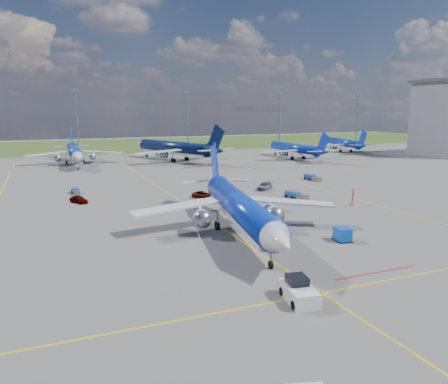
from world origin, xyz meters
name	(u,v)px	position (x,y,z in m)	size (l,w,h in m)	color
ground	(231,234)	(0.00, 0.00, 0.00)	(400.00, 400.00, 0.00)	#525250
grass_strip	(95,146)	(0.00, 150.00, 0.00)	(400.00, 80.00, 0.01)	#2D4719
taxiway_lines	(173,196)	(0.17, 27.70, 0.01)	(60.25, 160.00, 0.02)	gold
floodlight_masts	(135,119)	(10.00, 110.00, 12.56)	(202.20, 0.50, 22.70)	slate
warning_post	(353,197)	(26.00, 8.00, 1.50)	(0.50, 0.50, 3.00)	red
bg_jet_nnw	(76,165)	(-13.14, 83.65, 0.00)	(29.53, 38.76, 10.15)	#0C2EB5
bg_jet_n	(174,161)	(16.37, 82.34, 0.00)	(33.57, 44.07, 11.54)	#07153D
bg_jet_ne	(294,158)	(54.52, 72.99, 0.00)	(27.04, 35.49, 9.29)	#0C2EB5
bg_jet_ene	(343,151)	(85.08, 86.90, 0.00)	(25.91, 34.01, 8.91)	#0C2EB5
main_airliner	(239,233)	(1.18, -0.02, 0.00)	(30.10, 39.51, 10.35)	#0C2EB5
pushback_tug	(299,291)	(-2.65, -20.47, 0.81)	(2.94, 6.08, 2.02)	silver
uld_container	(342,234)	(11.63, -7.86, 0.83)	(1.65, 2.07, 1.65)	#0C4AB2
service_car_a	(79,199)	(-16.71, 27.93, 0.65)	(1.54, 3.82, 1.30)	#999999
service_car_b	(203,195)	(4.82, 23.97, 0.58)	(1.92, 4.17, 1.16)	#999999
service_car_c	(265,186)	(19.20, 26.89, 0.73)	(2.04, 5.01, 1.45)	#999999
baggage_tug_w	(296,196)	(20.15, 16.57, 0.55)	(2.25, 5.39, 1.17)	#1A4BA1
baggage_tug_c	(76,191)	(-16.57, 37.01, 0.47)	(1.28, 4.45, 1.00)	#164E89
baggage_tug_e	(312,178)	(34.71, 32.97, 0.54)	(1.54, 5.17, 1.15)	navy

